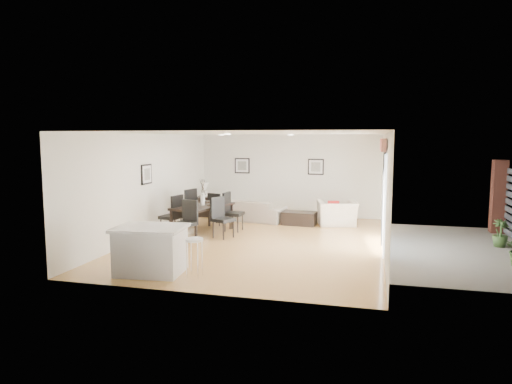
% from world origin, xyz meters
% --- Properties ---
extents(ground, '(8.00, 8.00, 0.00)m').
position_xyz_m(ground, '(0.00, 0.00, 0.00)').
color(ground, tan).
rests_on(ground, ground).
extents(wall_back, '(6.00, 0.04, 2.70)m').
position_xyz_m(wall_back, '(0.00, 4.00, 1.35)').
color(wall_back, white).
rests_on(wall_back, ground).
extents(wall_front, '(6.00, 0.04, 2.70)m').
position_xyz_m(wall_front, '(0.00, -4.00, 1.35)').
color(wall_front, white).
rests_on(wall_front, ground).
extents(wall_left, '(0.04, 8.00, 2.70)m').
position_xyz_m(wall_left, '(-3.00, 0.00, 1.35)').
color(wall_left, white).
rests_on(wall_left, ground).
extents(wall_right, '(0.04, 8.00, 2.70)m').
position_xyz_m(wall_right, '(3.00, 0.00, 1.35)').
color(wall_right, white).
rests_on(wall_right, ground).
extents(ceiling, '(6.00, 8.00, 0.02)m').
position_xyz_m(ceiling, '(0.00, 0.00, 2.70)').
color(ceiling, white).
rests_on(ceiling, wall_back).
extents(sofa, '(2.35, 1.26, 0.65)m').
position_xyz_m(sofa, '(-1.02, 2.78, 0.33)').
color(sofa, gray).
rests_on(sofa, ground).
extents(armchair, '(1.31, 1.20, 0.72)m').
position_xyz_m(armchair, '(1.71, 2.65, 0.36)').
color(armchair, silver).
rests_on(armchair, ground).
extents(courtyard_plant_b, '(0.46, 0.46, 0.65)m').
position_xyz_m(courtyard_plant_b, '(5.69, 0.89, 0.33)').
color(courtyard_plant_b, '#365223').
rests_on(courtyard_plant_b, ground).
extents(dining_table, '(1.36, 2.02, 0.77)m').
position_xyz_m(dining_table, '(-1.75, 0.63, 0.69)').
color(dining_table, black).
rests_on(dining_table, ground).
extents(dining_chair_wnear, '(0.57, 0.57, 1.08)m').
position_xyz_m(dining_chair_wnear, '(-2.39, 0.16, 0.60)').
color(dining_chair_wnear, black).
rests_on(dining_chair_wnear, ground).
extents(dining_chair_wfar, '(0.63, 0.63, 1.15)m').
position_xyz_m(dining_chair_wfar, '(-2.39, 1.07, 0.64)').
color(dining_chair_wfar, black).
rests_on(dining_chair_wfar, ground).
extents(dining_chair_enear, '(0.63, 0.63, 1.05)m').
position_xyz_m(dining_chair_enear, '(-1.10, 0.21, 0.59)').
color(dining_chair_enear, black).
rests_on(dining_chair_enear, ground).
extents(dining_chair_efar, '(0.52, 0.52, 1.08)m').
position_xyz_m(dining_chair_efar, '(-1.11, 1.10, 0.60)').
color(dining_chair_efar, black).
rests_on(dining_chair_efar, ground).
extents(dining_chair_head, '(0.59, 0.59, 1.05)m').
position_xyz_m(dining_chair_head, '(-1.72, -0.51, 0.59)').
color(dining_chair_head, black).
rests_on(dining_chair_head, ground).
extents(dining_chair_foot, '(0.53, 0.53, 0.97)m').
position_xyz_m(dining_chair_foot, '(-1.77, 1.78, 0.54)').
color(dining_chair_foot, black).
rests_on(dining_chair_foot, ground).
extents(vase, '(0.78, 1.27, 0.72)m').
position_xyz_m(vase, '(-1.75, 0.63, 1.08)').
color(vase, white).
rests_on(vase, dining_table).
extents(coffee_table, '(1.03, 0.68, 0.39)m').
position_xyz_m(coffee_table, '(0.61, 2.45, 0.20)').
color(coffee_table, black).
rests_on(coffee_table, ground).
extents(side_table, '(0.58, 0.58, 0.66)m').
position_xyz_m(side_table, '(-2.66, 3.19, 0.33)').
color(side_table, black).
rests_on(side_table, ground).
extents(table_lamp, '(0.24, 0.24, 0.46)m').
position_xyz_m(table_lamp, '(-2.66, 3.19, 0.96)').
color(table_lamp, white).
rests_on(table_lamp, side_table).
extents(cushion, '(0.34, 0.17, 0.33)m').
position_xyz_m(cushion, '(1.61, 2.55, 0.58)').
color(cushion, '#B01916').
rests_on(cushion, armchair).
extents(kitchen_island, '(1.39, 1.12, 0.91)m').
position_xyz_m(kitchen_island, '(-1.36, -3.14, 0.46)').
color(kitchen_island, silver).
rests_on(kitchen_island, ground).
extents(bar_stool, '(0.33, 0.33, 0.73)m').
position_xyz_m(bar_stool, '(-0.46, -3.14, 0.62)').
color(bar_stool, white).
rests_on(bar_stool, ground).
extents(framed_print_back_left, '(0.52, 0.04, 0.52)m').
position_xyz_m(framed_print_back_left, '(-1.60, 3.97, 1.65)').
color(framed_print_back_left, black).
rests_on(framed_print_back_left, wall_back).
extents(framed_print_back_right, '(0.52, 0.04, 0.52)m').
position_xyz_m(framed_print_back_right, '(0.90, 3.97, 1.65)').
color(framed_print_back_right, black).
rests_on(framed_print_back_right, wall_back).
extents(framed_print_left_wall, '(0.04, 0.52, 0.52)m').
position_xyz_m(framed_print_left_wall, '(-2.97, -0.20, 1.65)').
color(framed_print_left_wall, black).
rests_on(framed_print_left_wall, wall_left).
extents(sliding_door, '(0.12, 2.70, 2.57)m').
position_xyz_m(sliding_door, '(2.96, 0.30, 1.66)').
color(sliding_door, white).
rests_on(sliding_door, wall_right).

